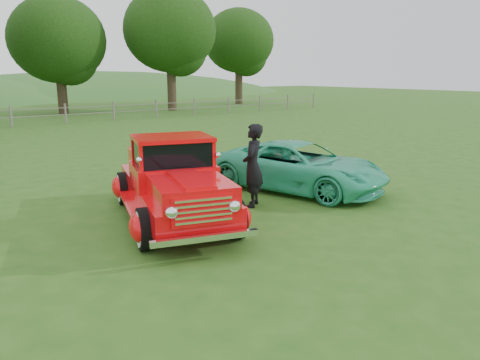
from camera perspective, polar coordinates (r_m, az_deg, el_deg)
ground at (r=9.19m, az=3.34°, el=-6.25°), size 140.00×140.00×0.00m
fence_line at (r=29.23m, az=-26.15°, el=6.97°), size 48.00×0.12×1.20m
tree_near_east at (r=37.20m, az=-21.35°, el=15.62°), size 6.80×6.80×8.33m
tree_mid_east at (r=38.54m, az=-8.55°, el=17.60°), size 7.20×7.20×9.44m
tree_far_east at (r=45.94m, az=-0.15°, el=16.59°), size 6.60×6.60×8.86m
red_pickup at (r=9.76m, az=-8.19°, el=-0.34°), size 3.25×5.28×1.78m
teal_sedan at (r=12.25m, az=7.26°, el=1.65°), size 3.31×4.97×1.27m
man at (r=10.64m, az=1.57°, el=1.77°), size 0.82×0.80×1.90m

